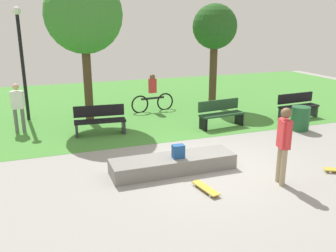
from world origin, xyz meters
TOP-DOWN VIEW (x-y plane):
  - ground_plane at (0.00, 0.00)m, footprint 28.00×28.00m
  - grass_lawn at (0.00, 8.12)m, footprint 26.60×11.77m
  - concrete_ledge at (-1.01, 0.20)m, footprint 3.03×0.81m
  - backpack_on_ledge at (-0.92, 0.10)m, footprint 0.29×0.22m
  - skater_performing_trick at (0.98, -1.27)m, footprint 0.27×0.42m
  - skateboard_by_ledge at (-0.74, -1.04)m, footprint 0.32×0.82m
  - park_bench_near_path at (1.85, 3.17)m, footprint 1.64×0.66m
  - park_bench_far_left at (-2.15, 3.75)m, footprint 1.63×0.60m
  - park_bench_near_lamppost at (5.08, 3.24)m, footprint 1.63×0.58m
  - tree_leaning_ash at (3.04, 6.16)m, footprint 1.80×1.80m
  - tree_tall_oak at (-2.23, 5.51)m, footprint 2.62×2.62m
  - lamp_post at (-4.33, 6.39)m, footprint 0.28×0.28m
  - trash_bin at (4.13, 1.93)m, footprint 0.60×0.60m
  - pedestrian_with_backpack at (-4.56, 4.93)m, footprint 0.43×0.35m
  - cyclist_on_bicycle at (0.35, 6.07)m, footprint 1.81×0.27m

SIDE VIEW (x-z plane):
  - ground_plane at x=0.00m, z-range 0.00..0.00m
  - grass_lawn at x=0.00m, z-range 0.00..0.01m
  - skateboard_by_ledge at x=-0.74m, z-range 0.02..0.10m
  - concrete_ledge at x=-1.01m, z-range 0.00..0.36m
  - trash_bin at x=4.13m, z-range 0.00..0.79m
  - park_bench_near_path at x=1.85m, z-range 0.03..0.94m
  - park_bench_far_left at x=-2.15m, z-range 0.03..0.94m
  - park_bench_near_lamppost at x=5.08m, z-range 0.03..0.94m
  - backpack_on_ledge at x=-0.92m, z-range 0.36..0.68m
  - cyclist_on_bicycle at x=0.35m, z-range -0.13..1.39m
  - pedestrian_with_backpack at x=-4.56m, z-range 0.15..1.74m
  - skater_performing_trick at x=0.98m, z-range 0.15..1.89m
  - lamp_post at x=-4.33m, z-range 0.44..4.40m
  - tree_leaning_ash at x=3.04m, z-range 1.10..5.27m
  - tree_tall_oak at x=-2.23m, z-range 1.16..6.17m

